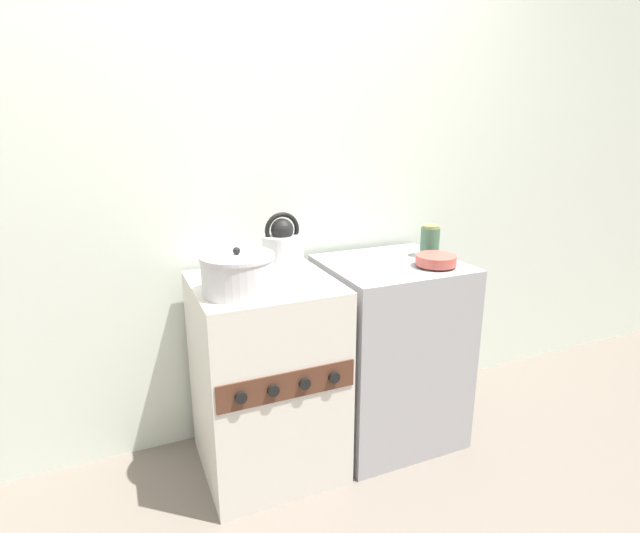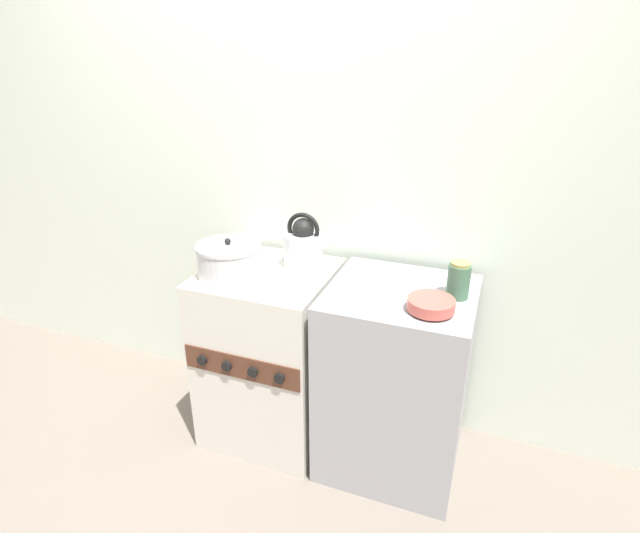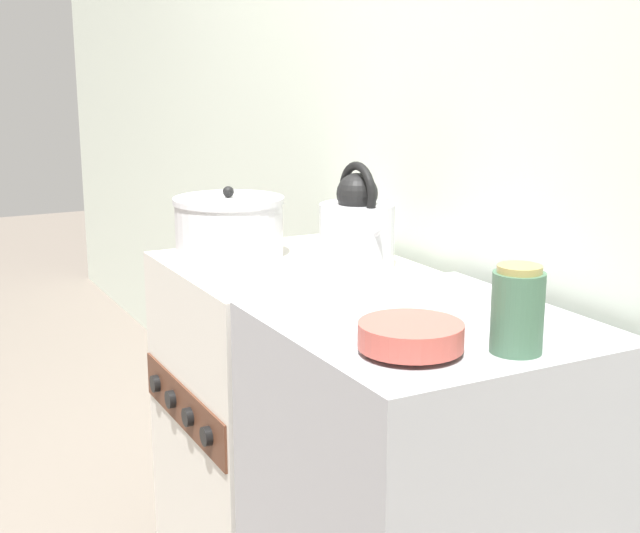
{
  "view_description": "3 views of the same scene",
  "coord_description": "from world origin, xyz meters",
  "px_view_note": "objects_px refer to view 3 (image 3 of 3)",
  "views": [
    {
      "loc": [
        -0.55,
        -1.56,
        1.47
      ],
      "look_at": [
        0.23,
        0.24,
        0.9
      ],
      "focal_mm": 28.0,
      "sensor_mm": 36.0,
      "label": 1
    },
    {
      "loc": [
        0.93,
        -1.52,
        1.75
      ],
      "look_at": [
        0.25,
        0.28,
        0.91
      ],
      "focal_mm": 28.0,
      "sensor_mm": 36.0,
      "label": 2
    },
    {
      "loc": [
        1.9,
        -0.64,
        1.34
      ],
      "look_at": [
        0.24,
        0.24,
        0.89
      ],
      "focal_mm": 50.0,
      "sensor_mm": 36.0,
      "label": 3
    }
  ],
  "objects_px": {
    "cooking_pot": "(229,227)",
    "enamel_bowl": "(411,336)",
    "storage_jar": "(518,310)",
    "kettle": "(357,227)",
    "stove": "(289,425)"
  },
  "relations": [
    {
      "from": "kettle",
      "to": "cooking_pot",
      "type": "distance_m",
      "value": 0.34
    },
    {
      "from": "kettle",
      "to": "storage_jar",
      "type": "relative_size",
      "value": 1.7
    },
    {
      "from": "kettle",
      "to": "cooking_pot",
      "type": "bearing_deg",
      "value": -139.13
    },
    {
      "from": "cooking_pot",
      "to": "storage_jar",
      "type": "relative_size",
      "value": 1.86
    },
    {
      "from": "storage_jar",
      "to": "cooking_pot",
      "type": "bearing_deg",
      "value": -172.46
    },
    {
      "from": "enamel_bowl",
      "to": "storage_jar",
      "type": "xyz_separation_m",
      "value": [
        0.08,
        0.16,
        0.04
      ]
    },
    {
      "from": "kettle",
      "to": "enamel_bowl",
      "type": "bearing_deg",
      "value": -22.49
    },
    {
      "from": "cooking_pot",
      "to": "storage_jar",
      "type": "xyz_separation_m",
      "value": [
        0.94,
        0.12,
        0.01
      ]
    },
    {
      "from": "cooking_pot",
      "to": "enamel_bowl",
      "type": "distance_m",
      "value": 0.87
    },
    {
      "from": "stove",
      "to": "cooking_pot",
      "type": "height_order",
      "value": "cooking_pot"
    },
    {
      "from": "cooking_pot",
      "to": "enamel_bowl",
      "type": "relative_size",
      "value": 1.57
    },
    {
      "from": "kettle",
      "to": "storage_jar",
      "type": "height_order",
      "value": "kettle"
    },
    {
      "from": "stove",
      "to": "kettle",
      "type": "xyz_separation_m",
      "value": [
        0.13,
        0.12,
        0.52
      ]
    },
    {
      "from": "storage_jar",
      "to": "kettle",
      "type": "bearing_deg",
      "value": 172.08
    },
    {
      "from": "kettle",
      "to": "enamel_bowl",
      "type": "distance_m",
      "value": 0.66
    }
  ]
}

